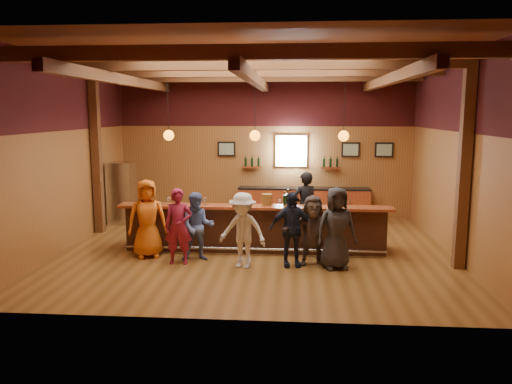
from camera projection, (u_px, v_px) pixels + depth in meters
room at (255, 113)px, 11.33m from camera, size 9.04×9.00×4.52m
bar_counter at (256, 227)px, 11.84m from camera, size 6.30×1.07×1.11m
back_bar_cabinet at (304, 203)px, 15.27m from camera, size 4.00×0.52×0.95m
window at (291, 151)px, 15.28m from camera, size 0.95×0.09×0.95m
framed_pictures at (320, 150)px, 15.19m from camera, size 5.35×0.05×0.45m
wine_shelves at (291, 165)px, 15.28m from camera, size 3.00×0.18×0.30m
pendant_lights at (255, 135)px, 11.35m from camera, size 4.24×0.24×1.37m
stainless_fridge at (122, 193)px, 14.51m from camera, size 0.70×0.70×1.80m
customer_orange at (147, 218)px, 11.15m from camera, size 1.00×0.81×1.76m
customer_redvest at (178, 226)px, 10.65m from camera, size 0.62×0.43×1.64m
customer_denim at (198, 227)px, 10.89m from camera, size 0.83×0.69×1.51m
customer_white at (243, 230)px, 10.37m from camera, size 1.16×0.88×1.59m
customer_navy at (291, 229)px, 10.47m from camera, size 0.99×0.56×1.60m
customer_brown at (313, 230)px, 10.59m from camera, size 1.46×0.70×1.51m
customer_dark at (336, 228)px, 10.31m from camera, size 0.95×0.74×1.71m
bartender at (305, 206)px, 12.58m from camera, size 0.75×0.64×1.76m
ice_bucket at (267, 200)px, 11.47m from camera, size 0.24×0.24×0.26m
bottle_a at (288, 199)px, 11.50m from camera, size 0.08×0.08×0.35m
bottle_b at (284, 200)px, 11.45m from camera, size 0.07×0.07×0.32m
glass_a at (154, 198)px, 11.66m from camera, size 0.08×0.08×0.19m
glass_b at (169, 199)px, 11.47m from camera, size 0.09×0.09×0.19m
glass_c at (197, 199)px, 11.58m from camera, size 0.08×0.08×0.18m
glass_d at (205, 200)px, 11.53m from camera, size 0.07×0.07×0.17m
glass_e at (246, 199)px, 11.49m from camera, size 0.08×0.08×0.18m
glass_f at (280, 201)px, 11.27m from camera, size 0.08×0.08×0.18m
glass_g at (309, 200)px, 11.38m from camera, size 0.09×0.09×0.20m
glass_h at (346, 202)px, 11.20m from camera, size 0.08×0.08×0.18m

